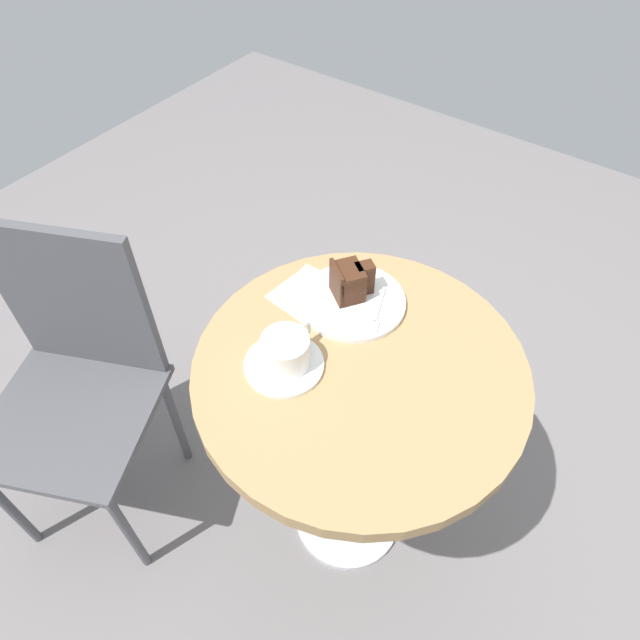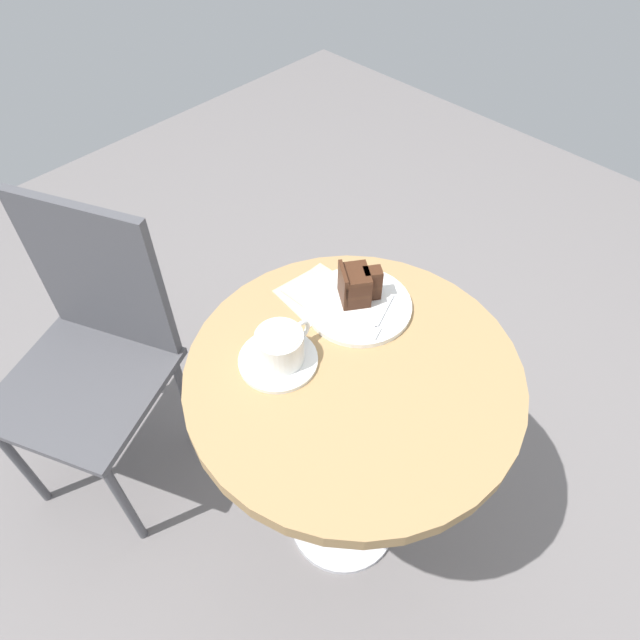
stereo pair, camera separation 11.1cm
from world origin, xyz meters
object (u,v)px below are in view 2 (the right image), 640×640
Objects in this scene: teaspoon at (279,339)px; cake_slice at (357,285)px; cake_plate at (359,305)px; saucer at (278,360)px; cafe_chair at (93,341)px; fork at (379,321)px; napkin at (318,293)px; coffee_cup at (281,346)px.

teaspoon is 0.20m from cake_slice.
cake_slice is at bearing 59.49° from cake_plate.
saucer is 0.58m from cafe_chair.
napkin is at bearing -102.45° from fork.
teaspoon reaches higher than cake_plate.
cake_slice is at bearing 7.61° from teaspoon.
saucer is 1.59× the size of cake_slice.
cake_plate is 1.74× the size of fork.
fork reaches higher than napkin.
saucer is 1.62× the size of teaspoon.
saucer is at bearing -117.45° from teaspoon.
fork is at bearing -15.64° from teaspoon.
saucer is at bearing 175.79° from cake_plate.
teaspoon is (0.03, 0.03, -0.03)m from coffee_cup.
cake_slice is at bearing -0.28° from saucer.
cake_slice is 0.69m from cafe_chair.
teaspoon is 0.20m from fork.
fork is 0.15× the size of cafe_chair.
cake_slice is at bearing 13.77° from cafe_chair.
cake_slice is at bearing 0.28° from coffee_cup.
cake_plate reaches higher than napkin.
coffee_cup is at bearing -41.09° from fork.
cafe_chair is at bearing 126.64° from cake_plate.
fork is (0.17, -0.11, 0.00)m from teaspoon.
saucer is 1.01× the size of napkin.
teaspoon is at bearing 169.93° from cake_slice.
cafe_chair reaches higher than napkin.
cake_plate reaches higher than saucer.
coffee_cup is (0.01, -0.00, 0.04)m from saucer.
teaspoon is 0.74× the size of fork.
napkin is (-0.04, 0.07, -0.05)m from cake_slice.
teaspoon is 0.19m from cake_plate.
cake_slice is 0.76× the size of fork.
fork is at bearing -21.48° from coffee_cup.
teaspoon is at bearing 53.34° from coffee_cup.
coffee_cup is 0.14× the size of cafe_chair.
saucer is 1.24× the size of coffee_cup.
cafe_chair reaches higher than cake_slice.
saucer reaches higher than napkin.
teaspoon is at bearing 44.88° from saucer.
coffee_cup reaches higher than teaspoon.
cafe_chair reaches higher than saucer.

